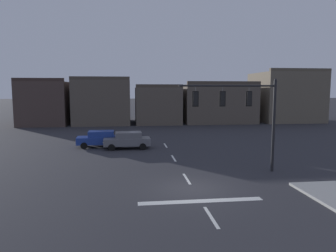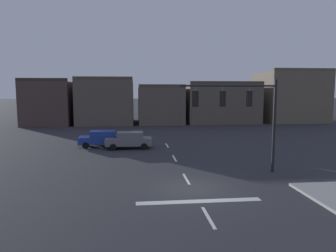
{
  "view_description": "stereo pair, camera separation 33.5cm",
  "coord_description": "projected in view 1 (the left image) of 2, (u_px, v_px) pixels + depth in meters",
  "views": [
    {
      "loc": [
        -3.48,
        -16.75,
        5.59
      ],
      "look_at": [
        -0.96,
        4.01,
        3.17
      ],
      "focal_mm": 32.89,
      "sensor_mm": 36.0,
      "label": 1
    },
    {
      "loc": [
        -3.15,
        -16.79,
        5.59
      ],
      "look_at": [
        -0.96,
        4.01,
        3.17
      ],
      "focal_mm": 32.89,
      "sensor_mm": 36.0,
      "label": 2
    }
  ],
  "objects": [
    {
      "name": "building_row",
      "position": [
        177.0,
        102.0,
        54.37
      ],
      "size": [
        50.87,
        12.98,
        9.25
      ],
      "color": "#473833",
      "rests_on": "ground"
    },
    {
      "name": "lane_centreline",
      "position": [
        187.0,
        179.0,
        19.55
      ],
      "size": [
        0.16,
        26.4,
        0.01
      ],
      "color": "silver",
      "rests_on": "ground"
    },
    {
      "name": "ground_plane",
      "position": [
        193.0,
        189.0,
        17.58
      ],
      "size": [
        400.0,
        400.0,
        0.0
      ],
      "primitive_type": "plane",
      "color": "#2B2B30"
    },
    {
      "name": "car_lot_nearside",
      "position": [
        100.0,
        138.0,
        30.45
      ],
      "size": [
        4.52,
        2.07,
        1.61
      ],
      "color": "navy",
      "rests_on": "ground"
    },
    {
      "name": "stop_bar_paint",
      "position": [
        201.0,
        201.0,
        15.61
      ],
      "size": [
        6.4,
        0.5,
        0.01
      ],
      "primitive_type": "cube",
      "color": "silver",
      "rests_on": "ground"
    },
    {
      "name": "signal_mast_near_side",
      "position": [
        243.0,
        108.0,
        20.67
      ],
      "size": [
        6.68,
        0.35,
        6.39
      ],
      "color": "black",
      "rests_on": "ground"
    },
    {
      "name": "car_lot_middle",
      "position": [
        127.0,
        140.0,
        29.58
      ],
      "size": [
        4.51,
        2.05,
        1.61
      ],
      "color": "slate",
      "rests_on": "ground"
    }
  ]
}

